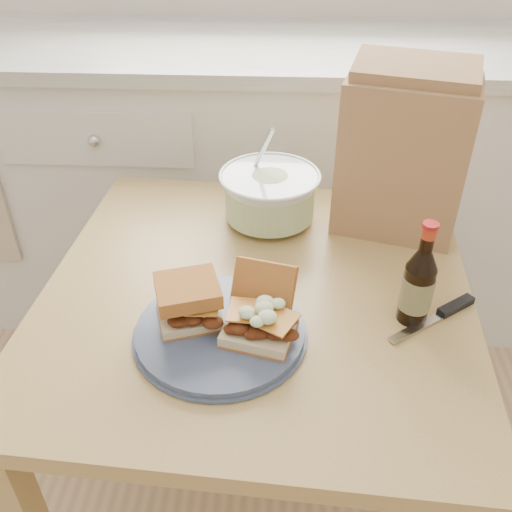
{
  "coord_description": "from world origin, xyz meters",
  "views": [
    {
      "loc": [
        0.02,
        -0.06,
        1.42
      ],
      "look_at": [
        -0.02,
        0.82,
        0.78
      ],
      "focal_mm": 40.0,
      "sensor_mm": 36.0,
      "label": 1
    }
  ],
  "objects_px": {
    "coleslaw_bowl": "(269,198)",
    "beer_bottle": "(418,285)",
    "plate": "(220,332)",
    "paper_bag": "(402,157)",
    "dining_table": "(257,326)"
  },
  "relations": [
    {
      "from": "paper_bag",
      "to": "coleslaw_bowl",
      "type": "bearing_deg",
      "value": -165.93
    },
    {
      "from": "plate",
      "to": "dining_table",
      "type": "bearing_deg",
      "value": 67.02
    },
    {
      "from": "beer_bottle",
      "to": "paper_bag",
      "type": "xyz_separation_m",
      "value": [
        0.01,
        0.32,
        0.09
      ]
    },
    {
      "from": "dining_table",
      "to": "paper_bag",
      "type": "height_order",
      "value": "paper_bag"
    },
    {
      "from": "coleslaw_bowl",
      "to": "beer_bottle",
      "type": "distance_m",
      "value": 0.43
    },
    {
      "from": "plate",
      "to": "beer_bottle",
      "type": "distance_m",
      "value": 0.36
    },
    {
      "from": "dining_table",
      "to": "paper_bag",
      "type": "xyz_separation_m",
      "value": [
        0.3,
        0.25,
        0.27
      ]
    },
    {
      "from": "plate",
      "to": "coleslaw_bowl",
      "type": "bearing_deg",
      "value": 79.29
    },
    {
      "from": "beer_bottle",
      "to": "paper_bag",
      "type": "distance_m",
      "value": 0.34
    },
    {
      "from": "coleslaw_bowl",
      "to": "paper_bag",
      "type": "relative_size",
      "value": 0.67
    },
    {
      "from": "plate",
      "to": "paper_bag",
      "type": "relative_size",
      "value": 0.88
    },
    {
      "from": "coleslaw_bowl",
      "to": "dining_table",
      "type": "bearing_deg",
      "value": -93.6
    },
    {
      "from": "plate",
      "to": "paper_bag",
      "type": "distance_m",
      "value": 0.55
    },
    {
      "from": "coleslaw_bowl",
      "to": "beer_bottle",
      "type": "relative_size",
      "value": 1.1
    },
    {
      "from": "plate",
      "to": "coleslaw_bowl",
      "type": "height_order",
      "value": "coleslaw_bowl"
    }
  ]
}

